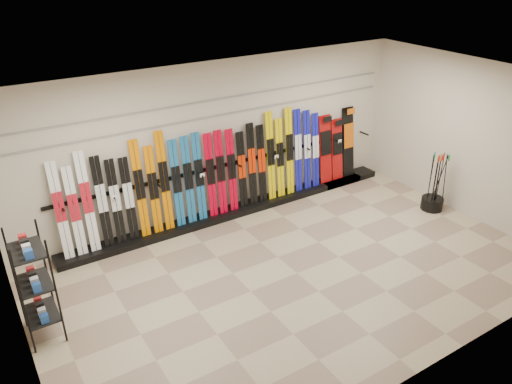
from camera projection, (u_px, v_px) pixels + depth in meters
floor at (297, 273)px, 8.11m from camera, size 8.00×8.00×0.00m
back_wall at (221, 141)px, 9.33m from camera, size 8.00×0.00×8.00m
left_wall at (12, 276)px, 5.53m from camera, size 0.00×5.00×5.00m
right_wall at (472, 140)px, 9.35m from camera, size 0.00×5.00×5.00m
ceiling at (305, 92)px, 6.77m from camera, size 8.00×8.00×0.00m
ski_rack_base at (238, 210)px, 9.91m from camera, size 8.00×0.40×0.12m
skis at (205, 176)px, 9.23m from camera, size 5.36×0.22×1.83m
snowboards at (337, 147)px, 10.83m from camera, size 0.94×0.24×1.54m
accessory_rack at (35, 286)px, 6.51m from camera, size 0.40×0.60×1.59m
pole_bin at (432, 203)px, 10.02m from camera, size 0.43×0.43×0.25m
ski_poles at (436, 183)px, 9.76m from camera, size 0.30×0.32×1.18m
slatwall_rail_0 at (220, 115)px, 9.09m from camera, size 7.60×0.02×0.03m
slatwall_rail_1 at (220, 99)px, 8.96m from camera, size 7.60×0.02×0.03m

